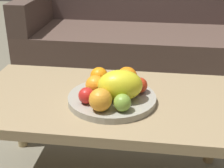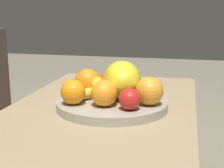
# 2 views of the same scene
# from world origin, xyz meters

# --- Properties ---
(coffee_table) EXTENTS (1.05, 0.57, 0.45)m
(coffee_table) POSITION_xyz_m (0.00, 0.00, 0.39)
(coffee_table) COLOR #9F8660
(coffee_table) RESTS_ON ground_plane
(couch) EXTENTS (1.70, 0.70, 0.90)m
(couch) POSITION_xyz_m (0.07, 1.23, 0.30)
(couch) COLOR brown
(couch) RESTS_ON ground_plane
(fruit_bowl) EXTENTS (0.34, 0.34, 0.03)m
(fruit_bowl) POSITION_xyz_m (0.04, -0.03, 0.46)
(fruit_bowl) COLOR #A09D8F
(fruit_bowl) RESTS_ON coffee_table
(melon_large_front) EXTENTS (0.19, 0.15, 0.12)m
(melon_large_front) POSITION_xyz_m (0.07, -0.06, 0.53)
(melon_large_front) COLOR yellow
(melon_large_front) RESTS_ON fruit_bowl
(orange_front) EXTENTS (0.08, 0.08, 0.08)m
(orange_front) POSITION_xyz_m (-0.03, -0.03, 0.51)
(orange_front) COLOR orange
(orange_front) RESTS_ON fruit_bowl
(orange_left) EXTENTS (0.07, 0.07, 0.07)m
(orange_left) POSITION_xyz_m (-0.03, 0.07, 0.51)
(orange_left) COLOR orange
(orange_left) RESTS_ON fruit_bowl
(orange_right) EXTENTS (0.08, 0.08, 0.08)m
(orange_right) POSITION_xyz_m (0.01, -0.15, 0.51)
(orange_right) COLOR orange
(orange_right) RESTS_ON fruit_bowl
(orange_back) EXTENTS (0.08, 0.08, 0.08)m
(orange_back) POSITION_xyz_m (0.08, 0.06, 0.51)
(orange_back) COLOR orange
(orange_back) RESTS_ON fruit_bowl
(apple_front) EXTENTS (0.06, 0.06, 0.06)m
(apple_front) POSITION_xyz_m (0.14, 0.01, 0.50)
(apple_front) COLOR red
(apple_front) RESTS_ON fruit_bowl
(apple_left) EXTENTS (0.06, 0.06, 0.06)m
(apple_left) POSITION_xyz_m (0.09, -0.14, 0.50)
(apple_left) COLOR #7DA73A
(apple_left) RESTS_ON fruit_bowl
(apple_right) EXTENTS (0.06, 0.06, 0.06)m
(apple_right) POSITION_xyz_m (-0.05, -0.10, 0.50)
(apple_right) COLOR red
(apple_right) RESTS_ON fruit_bowl
(banana_bunch) EXTENTS (0.15, 0.14, 0.06)m
(banana_bunch) POSITION_xyz_m (0.05, 0.02, 0.50)
(banana_bunch) COLOR gold
(banana_bunch) RESTS_ON fruit_bowl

